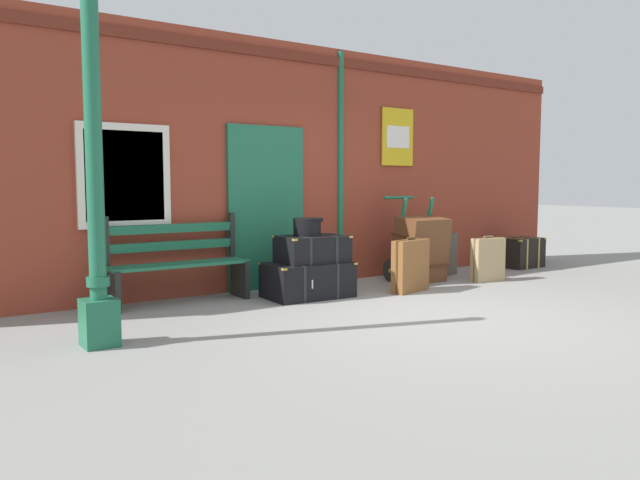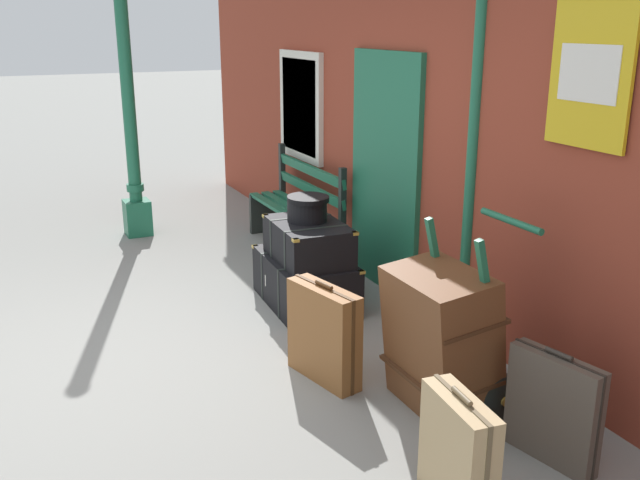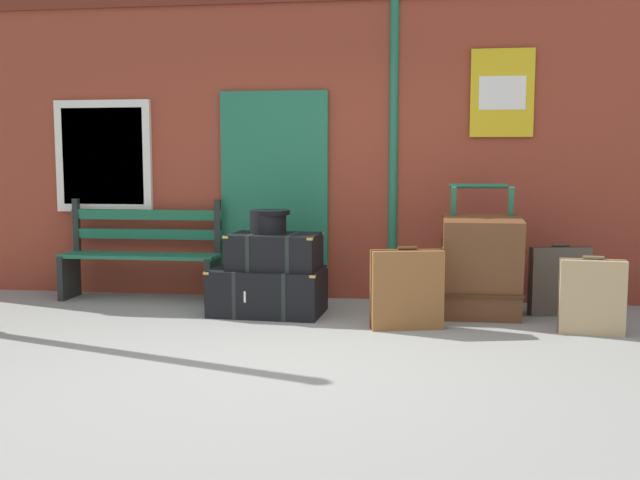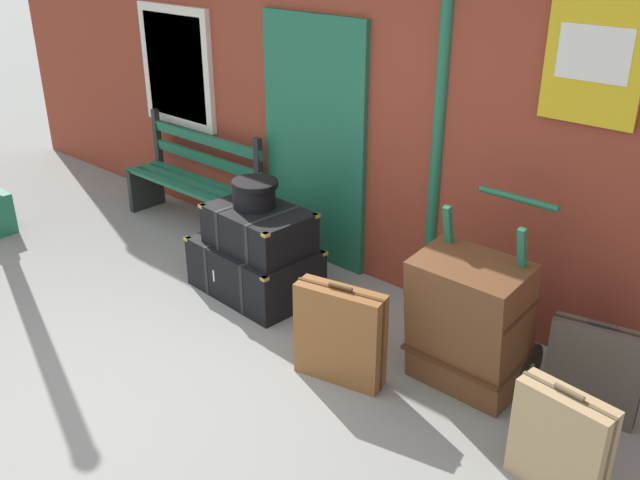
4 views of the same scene
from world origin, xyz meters
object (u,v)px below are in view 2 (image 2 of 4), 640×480
(steamer_trunk_middle, at_px, (308,241))
(suitcase_oxblood, at_px, (324,334))
(lamp_post, at_px, (131,130))
(suitcase_slate, at_px, (553,409))
(steamer_trunk_base, at_px, (306,281))
(platform_bench, at_px, (298,209))
(round_hatbox, at_px, (307,207))
(large_brown_trunk, at_px, (441,340))
(porters_trolley, at_px, (463,363))
(suitcase_olive, at_px, (458,454))

(steamer_trunk_middle, xyz_separation_m, suitcase_oxblood, (1.20, -0.43, -0.25))
(lamp_post, xyz_separation_m, suitcase_slate, (5.33, 1.18, -0.88))
(steamer_trunk_base, distance_m, suitcase_oxblood, 1.35)
(platform_bench, height_order, round_hatbox, platform_bench)
(large_brown_trunk, bearing_deg, round_hatbox, -178.83)
(suitcase_oxblood, bearing_deg, porters_trolley, 45.86)
(porters_trolley, bearing_deg, large_brown_trunk, -90.00)
(lamp_post, distance_m, large_brown_trunk, 4.76)
(steamer_trunk_middle, height_order, suitcase_olive, steamer_trunk_middle)
(steamer_trunk_base, distance_m, suitcase_olive, 2.79)
(suitcase_oxblood, bearing_deg, platform_bench, 160.05)
(steamer_trunk_middle, bearing_deg, suitcase_oxblood, -19.71)
(steamer_trunk_base, bearing_deg, suitcase_slate, 6.50)
(round_hatbox, distance_m, porters_trolley, 2.01)
(steamer_trunk_middle, distance_m, suitcase_olive, 2.74)
(lamp_post, xyz_separation_m, steamer_trunk_base, (2.70, 0.88, -0.98))
(lamp_post, relative_size, suitcase_slate, 4.72)
(platform_bench, relative_size, suitcase_slate, 2.42)
(steamer_trunk_base, height_order, suitcase_oxblood, suitcase_oxblood)
(platform_bench, distance_m, steamer_trunk_base, 1.54)
(suitcase_slate, bearing_deg, suitcase_olive, -80.54)
(platform_bench, distance_m, round_hatbox, 1.58)
(steamer_trunk_middle, bearing_deg, large_brown_trunk, 1.79)
(platform_bench, distance_m, suitcase_olive, 4.29)
(steamer_trunk_middle, distance_m, porters_trolley, 1.89)
(platform_bench, bearing_deg, suitcase_olive, -12.91)
(steamer_trunk_base, bearing_deg, round_hatbox, 71.48)
(steamer_trunk_middle, xyz_separation_m, suitcase_olive, (2.69, -0.41, -0.28))
(porters_trolley, bearing_deg, suitcase_olive, -37.60)
(lamp_post, height_order, steamer_trunk_middle, lamp_post)
(suitcase_oxblood, bearing_deg, round_hatbox, 160.39)
(lamp_post, height_order, suitcase_olive, lamp_post)
(suitcase_olive, bearing_deg, large_brown_trunk, 150.77)
(lamp_post, xyz_separation_m, platform_bench, (1.28, 1.43, -0.75))
(lamp_post, distance_m, steamer_trunk_base, 3.00)
(large_brown_trunk, bearing_deg, platform_bench, 171.69)
(suitcase_slate, bearing_deg, porters_trolley, -174.72)
(steamer_trunk_base, xyz_separation_m, large_brown_trunk, (1.92, 0.06, 0.25))
(round_hatbox, bearing_deg, large_brown_trunk, 1.17)
(round_hatbox, xyz_separation_m, large_brown_trunk, (1.91, 0.04, -0.40))
(steamer_trunk_base, height_order, suitcase_slate, suitcase_slate)
(steamer_trunk_base, bearing_deg, porters_trolley, 6.96)
(steamer_trunk_base, xyz_separation_m, suitcase_olive, (2.76, -0.41, 0.09))
(steamer_trunk_base, xyz_separation_m, suitcase_slate, (2.64, 0.30, 0.10))
(porters_trolley, distance_m, suitcase_slate, 0.73)
(lamp_post, distance_m, round_hatbox, 2.87)
(round_hatbox, relative_size, large_brown_trunk, 0.39)
(steamer_trunk_middle, bearing_deg, platform_bench, 159.86)
(porters_trolley, relative_size, large_brown_trunk, 1.29)
(platform_bench, xyz_separation_m, suitcase_oxblood, (2.69, -0.98, -0.11))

